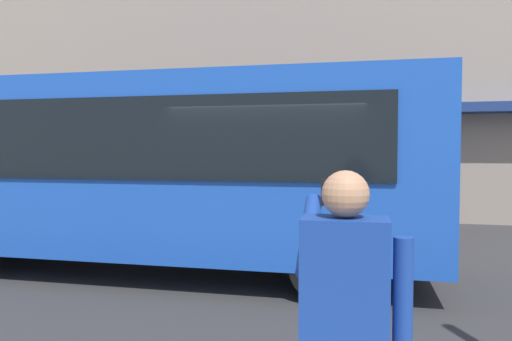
# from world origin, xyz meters

# --- Properties ---
(ground_plane) EXTENTS (60.00, 60.00, 0.00)m
(ground_plane) POSITION_xyz_m (0.00, 0.00, 0.00)
(ground_plane) COLOR #2B2B2D
(building_facade_far) EXTENTS (28.00, 1.55, 12.00)m
(building_facade_far) POSITION_xyz_m (-0.02, -6.80, 5.99)
(building_facade_far) COLOR gray
(building_facade_far) RESTS_ON ground_plane
(red_bus) EXTENTS (9.05, 2.54, 3.08)m
(red_bus) POSITION_xyz_m (2.21, -0.21, 1.68)
(red_bus) COLOR #1947AD
(red_bus) RESTS_ON ground_plane
(pedestrian_photographer) EXTENTS (0.53, 0.52, 1.70)m
(pedestrian_photographer) POSITION_xyz_m (-1.13, 4.62, 1.14)
(pedestrian_photographer) COLOR #1E2347
(pedestrian_photographer) RESTS_ON sidewalk_curb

